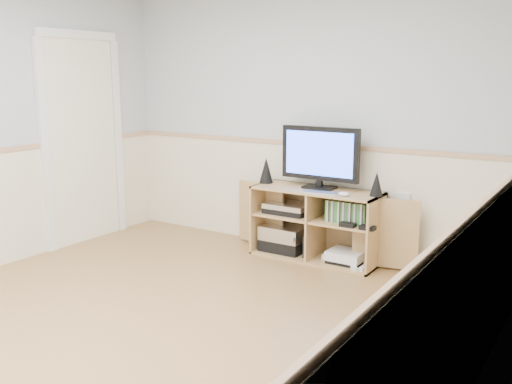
# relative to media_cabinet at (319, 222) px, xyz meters

# --- Properties ---
(room) EXTENTS (4.04, 4.54, 2.54)m
(room) POSITION_rel_media_cabinet_xyz_m (-0.33, -1.93, 0.88)
(room) COLOR tan
(room) RESTS_ON ground
(media_cabinet) EXTENTS (1.83, 0.44, 0.65)m
(media_cabinet) POSITION_rel_media_cabinet_xyz_m (0.00, 0.00, 0.00)
(media_cabinet) COLOR tan
(media_cabinet) RESTS_ON floor
(monitor) EXTENTS (0.75, 0.18, 0.56)m
(monitor) POSITION_rel_media_cabinet_xyz_m (-0.00, -0.01, 0.62)
(monitor) COLOR black
(monitor) RESTS_ON media_cabinet
(speaker_left) EXTENTS (0.13, 0.13, 0.24)m
(speaker_left) POSITION_rel_media_cabinet_xyz_m (-0.55, -0.03, 0.44)
(speaker_left) COLOR black
(speaker_left) RESTS_ON media_cabinet
(speaker_right) EXTENTS (0.11, 0.11, 0.21)m
(speaker_right) POSITION_rel_media_cabinet_xyz_m (0.55, -0.03, 0.42)
(speaker_right) COLOR black
(speaker_right) RESTS_ON media_cabinet
(keyboard) EXTENTS (0.31, 0.17, 0.01)m
(keyboard) POSITION_rel_media_cabinet_xyz_m (0.10, -0.19, 0.32)
(keyboard) COLOR silver
(keyboard) RESTS_ON media_cabinet
(mouse) EXTENTS (0.10, 0.07, 0.04)m
(mouse) POSITION_rel_media_cabinet_xyz_m (0.33, -0.19, 0.34)
(mouse) COLOR white
(mouse) RESTS_ON media_cabinet
(av_components) EXTENTS (0.50, 0.30, 0.47)m
(av_components) POSITION_rel_media_cabinet_xyz_m (-0.32, -0.05, -0.11)
(av_components) COLOR black
(av_components) RESTS_ON media_cabinet
(game_consoles) EXTENTS (0.45, 0.30, 0.11)m
(game_consoles) POSITION_rel_media_cabinet_xyz_m (0.30, -0.07, -0.26)
(game_consoles) COLOR white
(game_consoles) RESTS_ON media_cabinet
(game_cases) EXTENTS (0.38, 0.14, 0.19)m
(game_cases) POSITION_rel_media_cabinet_xyz_m (0.31, -0.07, 0.15)
(game_cases) COLOR #3F8C3F
(game_cases) RESTS_ON media_cabinet
(wall_outlet) EXTENTS (0.12, 0.03, 0.12)m
(wall_outlet) POSITION_rel_media_cabinet_xyz_m (0.73, 0.18, 0.27)
(wall_outlet) COLOR white
(wall_outlet) RESTS_ON wall_back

